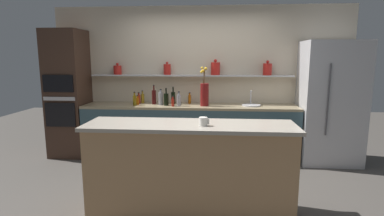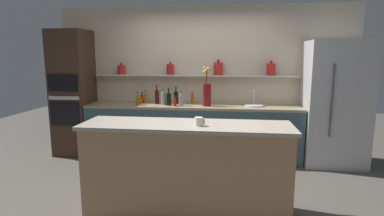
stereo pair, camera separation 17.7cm
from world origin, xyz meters
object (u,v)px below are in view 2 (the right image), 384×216
at_px(bottle_sauce_5, 141,100).
at_px(bottle_wine_6, 176,97).
at_px(bottle_spirit_4, 163,98).
at_px(bottle_spirit_9, 181,100).
at_px(bottle_oil_10, 146,98).
at_px(bottle_sauce_3, 192,99).
at_px(coffee_mug, 199,122).
at_px(sink_fixture, 254,105).
at_px(oven_tower, 73,93).
at_px(bottle_wine_8, 169,99).
at_px(bottle_sauce_1, 175,102).
at_px(bottle_wine_2, 157,97).
at_px(bottle_sauce_0, 142,98).
at_px(bottle_oil_7, 137,100).
at_px(flower_vase, 207,93).
at_px(refrigerator, 335,104).

xyz_separation_m(bottle_sauce_5, bottle_wine_6, (0.59, 0.18, 0.04)).
distance_m(bottle_spirit_4, bottle_spirit_9, 0.33).
relative_size(bottle_spirit_4, bottle_oil_10, 1.21).
height_order(bottle_sauce_3, coffee_mug, bottle_sauce_3).
xyz_separation_m(sink_fixture, bottle_sauce_5, (-1.93, -0.04, 0.05)).
xyz_separation_m(oven_tower, bottle_wine_8, (1.74, -0.07, -0.07)).
distance_m(bottle_sauce_1, bottle_wine_2, 0.42).
height_order(bottle_sauce_3, bottle_oil_10, bottle_oil_10).
bearing_deg(bottle_sauce_3, bottle_spirit_9, -117.63).
height_order(oven_tower, bottle_sauce_3, oven_tower).
distance_m(bottle_sauce_1, bottle_wine_8, 0.16).
height_order(bottle_sauce_0, bottle_oil_7, bottle_oil_7).
xyz_separation_m(bottle_sauce_1, coffee_mug, (0.58, -1.82, 0.07)).
height_order(flower_vase, bottle_wine_8, flower_vase).
distance_m(refrigerator, bottle_oil_7, 3.22).
xyz_separation_m(bottle_wine_2, bottle_spirit_9, (0.45, -0.16, -0.03)).
distance_m(refrigerator, flower_vase, 2.05).
bearing_deg(bottle_sauce_1, bottle_sauce_3, 54.30).
bearing_deg(bottle_spirit_4, bottle_wine_2, 152.14).
relative_size(sink_fixture, bottle_sauce_5, 1.88).
xyz_separation_m(bottle_sauce_0, bottle_spirit_4, (0.41, -0.13, 0.03)).
relative_size(bottle_sauce_3, bottle_spirit_9, 0.80).
bearing_deg(oven_tower, sink_fixture, 0.21).
bearing_deg(bottle_sauce_1, sink_fixture, 7.34).
distance_m(bottle_spirit_4, bottle_wine_6, 0.25).
bearing_deg(flower_vase, bottle_wine_2, 173.09).
distance_m(bottle_sauce_3, bottle_oil_7, 0.95).
xyz_separation_m(bottle_sauce_1, bottle_wine_2, (-0.36, 0.21, 0.05)).
bearing_deg(bottle_sauce_5, bottle_sauce_1, -11.25).
xyz_separation_m(bottle_oil_7, bottle_oil_10, (0.07, 0.29, -0.01)).
relative_size(bottle_sauce_1, bottle_spirit_4, 0.65).
bearing_deg(bottle_sauce_3, oven_tower, -174.89).
distance_m(bottle_wine_6, bottle_oil_10, 0.55).
xyz_separation_m(bottle_sauce_1, bottle_wine_8, (-0.13, 0.09, 0.03)).
bearing_deg(bottle_oil_7, bottle_sauce_1, -2.78).
height_order(sink_fixture, bottle_sauce_5, sink_fixture).
distance_m(flower_vase, sink_fixture, 0.81).
bearing_deg(flower_vase, oven_tower, 178.68).
bearing_deg(bottle_wine_2, sink_fixture, -1.37).
distance_m(oven_tower, coffee_mug, 3.14).
bearing_deg(bottle_wine_2, coffee_mug, -65.18).
relative_size(bottle_sauce_0, bottle_sauce_5, 1.20).
bearing_deg(bottle_sauce_1, bottle_oil_7, 177.22).
bearing_deg(bottle_wine_2, refrigerator, -1.73).
height_order(bottle_sauce_5, bottle_wine_8, bottle_wine_8).
bearing_deg(bottle_sauce_3, bottle_sauce_5, -165.87).
height_order(bottle_sauce_0, bottle_wine_6, bottle_wine_6).
relative_size(flower_vase, bottle_sauce_5, 3.95).
height_order(sink_fixture, bottle_oil_7, sink_fixture).
bearing_deg(refrigerator, bottle_spirit_9, -178.44).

